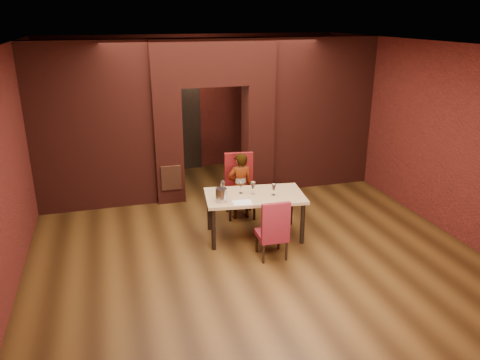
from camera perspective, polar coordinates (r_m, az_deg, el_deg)
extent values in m
plane|color=#4A2E12|center=(8.25, 0.12, -6.52)|extent=(8.00, 8.00, 0.00)
cube|color=silver|center=(7.42, 0.14, 16.25)|extent=(7.00, 8.00, 0.04)
cube|color=maroon|center=(11.49, -5.57, 9.32)|extent=(7.00, 0.04, 3.20)
cube|color=maroon|center=(4.26, 15.66, -9.72)|extent=(7.00, 0.04, 3.20)
cube|color=maroon|center=(7.53, -26.38, 1.84)|extent=(0.04, 8.00, 3.20)
cube|color=maroon|center=(9.27, 21.48, 5.56)|extent=(0.04, 8.00, 3.20)
cube|color=maroon|center=(9.51, -8.82, 4.23)|extent=(0.55, 0.55, 2.30)
cube|color=maroon|center=(9.92, 2.15, 5.09)|extent=(0.55, 0.55, 2.30)
cube|color=maroon|center=(9.39, -3.41, 14.17)|extent=(2.45, 0.55, 0.90)
cube|color=maroon|center=(9.34, -17.62, 6.11)|extent=(2.28, 0.35, 3.20)
cube|color=maroon|center=(10.34, 9.71, 7.98)|extent=(2.28, 0.35, 3.20)
cube|color=brown|center=(9.41, -8.38, 0.25)|extent=(0.40, 0.03, 0.50)
cube|color=black|center=(11.47, -7.39, 6.43)|extent=(0.90, 0.08, 2.10)
cube|color=black|center=(11.43, -7.36, 6.38)|extent=(1.02, 0.04, 2.22)
cube|color=tan|center=(8.00, 1.77, -4.35)|extent=(1.75, 1.13, 0.77)
cube|color=maroon|center=(8.73, 0.05, -0.79)|extent=(0.60, 0.60, 1.18)
cube|color=maroon|center=(7.33, 3.89, -5.85)|extent=(0.46, 0.46, 0.98)
imported|color=white|center=(8.64, 0.03, -0.73)|extent=(0.47, 0.31, 1.27)
cube|color=silver|center=(7.52, 0.27, -2.75)|extent=(0.32, 0.25, 0.00)
cylinder|color=#A8A8AF|center=(7.53, -2.30, -1.84)|extent=(0.19, 0.19, 0.23)
cylinder|color=white|center=(7.72, -2.09, -1.04)|extent=(0.07, 0.07, 0.28)
imported|color=#376527|center=(9.26, 4.39, -2.07)|extent=(0.48, 0.45, 0.44)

